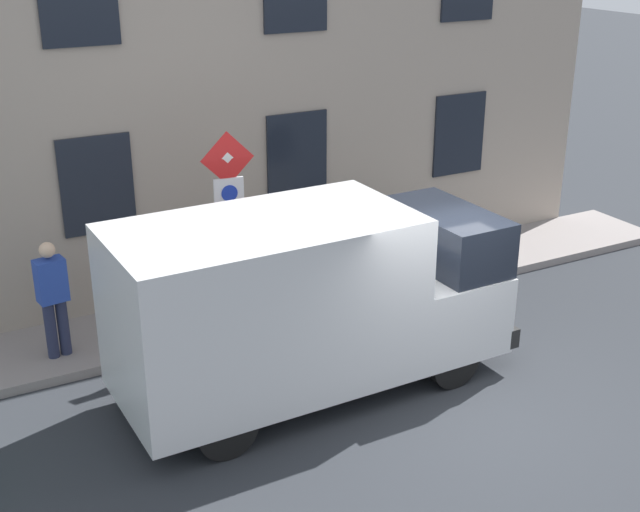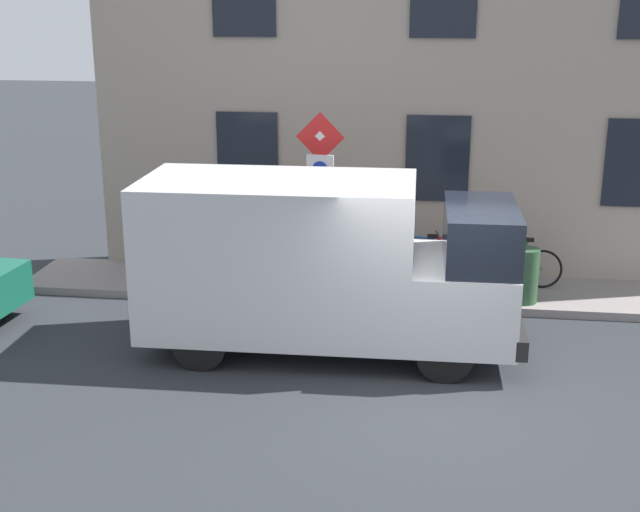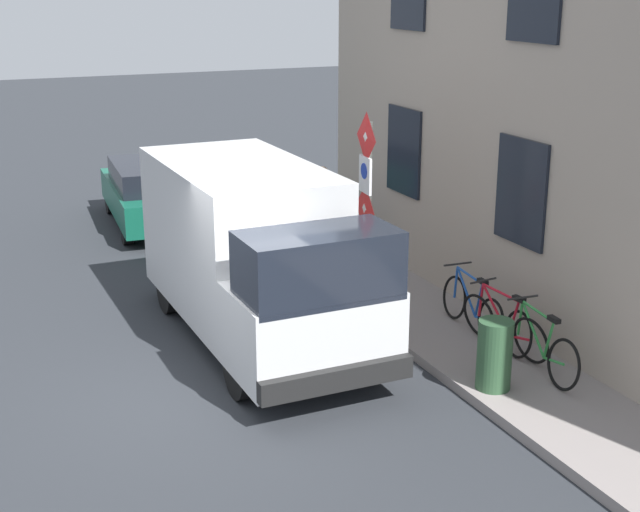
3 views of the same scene
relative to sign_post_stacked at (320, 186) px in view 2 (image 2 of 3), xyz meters
The scene contains 10 objects.
ground_plane 4.09m from the sign_post_stacked, 148.61° to the right, with size 80.00×80.00×0.00m, color #292C30.
sidewalk_slab 2.76m from the sign_post_stacked, 70.58° to the right, with size 1.71×14.22×0.14m, color gray.
building_facade 3.01m from the sign_post_stacked, 44.98° to the right, with size 0.75×12.22×6.95m.
sign_post_stacked is the anchor object (origin of this frame).
delivery_van 2.04m from the sign_post_stacked, behind, with size 2.08×5.36×2.50m.
bicycle_green 3.64m from the sign_post_stacked, 73.16° to the right, with size 0.46×1.71×0.89m.
bicycle_red 2.97m from the sign_post_stacked, 68.02° to the right, with size 0.46×1.71×0.89m.
bicycle_blue 2.38m from the sign_post_stacked, 58.68° to the right, with size 0.46×1.71×0.89m.
pedestrian 2.72m from the sign_post_stacked, 81.05° to the left, with size 0.31×0.43×1.72m.
litter_bin 3.62m from the sign_post_stacked, 87.46° to the right, with size 0.44×0.44×0.90m, color #2D5133.
Camera 2 is at (-10.34, 0.09, 4.93)m, focal length 48.17 mm.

